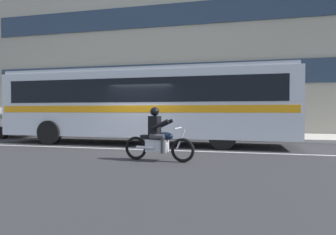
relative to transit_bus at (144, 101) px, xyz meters
The scene contains 7 objects.
ground_plane 2.24m from the transit_bus, 81.12° to the right, with size 60.00×60.00×0.00m, color #2B2B2D.
sidewalk_curb 4.31m from the transit_bus, 87.27° to the left, with size 28.00×3.80×0.15m, color #B7B2A8.
lane_center_stripe 2.61m from the transit_bus, 84.07° to the right, with size 26.60×0.14×0.01m, color silver.
office_building_facade 7.11m from the transit_bus, 88.28° to the left, with size 28.00×0.89×10.74m.
transit_bus is the anchor object (origin of this frame).
motorcycle_with_rider 4.51m from the transit_bus, 66.91° to the right, with size 2.14×0.65×1.56m.
fire_hydrant 3.28m from the transit_bus, 94.82° to the left, with size 0.22×0.30×0.75m.
Camera 1 is at (3.62, -10.77, 1.46)m, focal length 30.50 mm.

